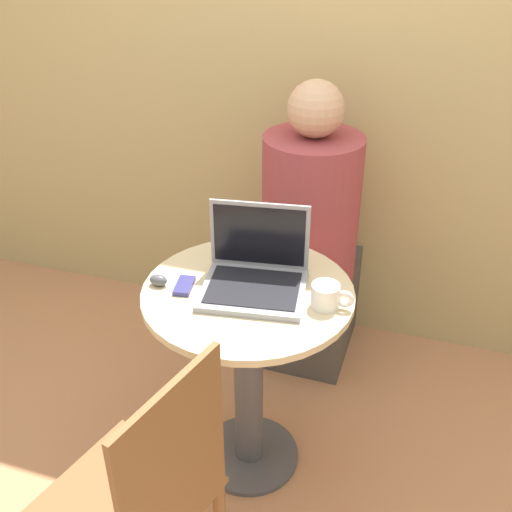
{
  "coord_description": "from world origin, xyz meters",
  "views": [
    {
      "loc": [
        0.5,
        -1.5,
        1.85
      ],
      "look_at": [
        0.01,
        0.05,
        0.87
      ],
      "focal_mm": 42.0,
      "sensor_mm": 36.0,
      "label": 1
    }
  ],
  "objects_px": {
    "laptop": "(256,273)",
    "chair_empty": "(145,503)",
    "cell_phone": "(184,286)",
    "person_seated": "(312,253)"
  },
  "relations": [
    {
      "from": "laptop",
      "to": "chair_empty",
      "type": "xyz_separation_m",
      "value": [
        -0.1,
        -0.65,
        -0.34
      ]
    },
    {
      "from": "laptop",
      "to": "cell_phone",
      "type": "height_order",
      "value": "laptop"
    },
    {
      "from": "laptop",
      "to": "person_seated",
      "type": "height_order",
      "value": "person_seated"
    },
    {
      "from": "chair_empty",
      "to": "person_seated",
      "type": "xyz_separation_m",
      "value": [
        0.14,
        1.31,
        0.05
      ]
    },
    {
      "from": "cell_phone",
      "to": "person_seated",
      "type": "height_order",
      "value": "person_seated"
    },
    {
      "from": "laptop",
      "to": "cell_phone",
      "type": "xyz_separation_m",
      "value": [
        -0.21,
        -0.08,
        -0.04
      ]
    },
    {
      "from": "cell_phone",
      "to": "chair_empty",
      "type": "height_order",
      "value": "chair_empty"
    },
    {
      "from": "cell_phone",
      "to": "person_seated",
      "type": "xyz_separation_m",
      "value": [
        0.26,
        0.74,
        -0.25
      ]
    },
    {
      "from": "cell_phone",
      "to": "person_seated",
      "type": "distance_m",
      "value": 0.82
    },
    {
      "from": "laptop",
      "to": "cell_phone",
      "type": "distance_m",
      "value": 0.23
    }
  ]
}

